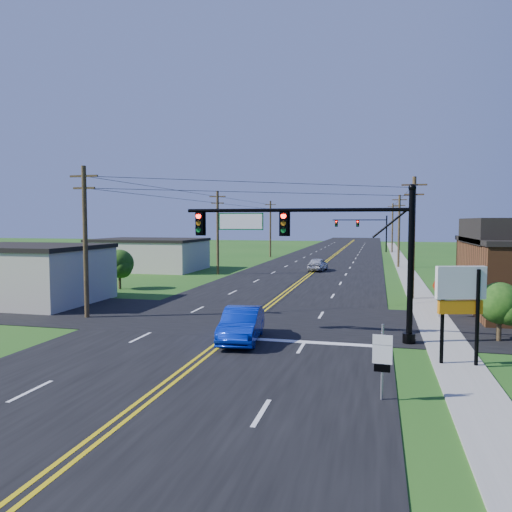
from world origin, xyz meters
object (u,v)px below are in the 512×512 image
(signal_mast_far, at_px, (363,228))
(stop_sign, at_px, (440,290))
(route_sign, at_px, (382,356))
(signal_mast_main, at_px, (315,242))
(blue_car, at_px, (242,325))

(signal_mast_far, xyz_separation_m, stop_sign, (6.47, -65.13, -2.85))
(route_sign, distance_m, stop_sign, 15.28)
(signal_mast_main, relative_size, route_sign, 4.54)
(blue_car, relative_size, route_sign, 1.93)
(route_sign, bearing_deg, signal_mast_far, 96.73)
(route_sign, bearing_deg, signal_mast_main, 116.05)
(signal_mast_main, xyz_separation_m, blue_car, (-3.31, -1.45, -3.96))
(signal_mast_main, distance_m, blue_car, 5.36)
(stop_sign, bearing_deg, blue_car, -124.82)
(signal_mast_far, relative_size, route_sign, 4.41)
(signal_mast_main, height_order, blue_car, signal_mast_main)
(stop_sign, bearing_deg, signal_mast_main, -118.64)
(route_sign, relative_size, stop_sign, 1.06)
(signal_mast_main, bearing_deg, blue_car, -156.33)
(signal_mast_main, xyz_separation_m, signal_mast_far, (0.10, 72.00, -0.20))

